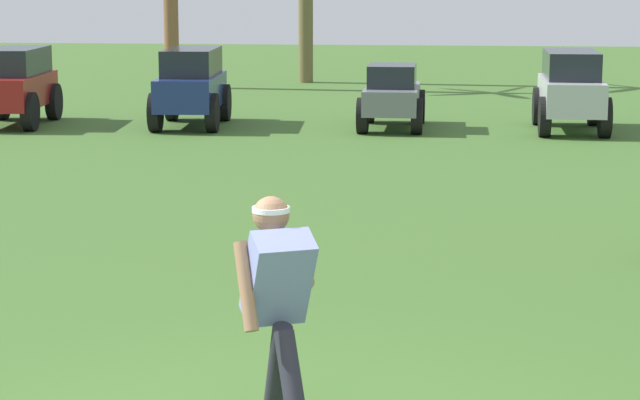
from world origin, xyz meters
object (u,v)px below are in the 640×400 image
(frisbee_thrower, at_px, (279,307))
(frisbee_in_flight, at_px, (278,285))
(parked_car_slot_d, at_px, (392,96))
(parked_car_slot_b, at_px, (15,84))
(parked_car_slot_c, at_px, (191,84))
(parked_car_slot_e, at_px, (571,88))

(frisbee_thrower, relative_size, frisbee_in_flight, 3.70)
(parked_car_slot_d, bearing_deg, parked_car_slot_b, -178.28)
(frisbee_in_flight, height_order, parked_car_slot_c, parked_car_slot_c)
(parked_car_slot_b, bearing_deg, frisbee_thrower, -64.98)
(frisbee_in_flight, bearing_deg, parked_car_slot_c, 104.20)
(frisbee_in_flight, xyz_separation_m, parked_car_slot_b, (-6.63, 13.74, -0.03))
(frisbee_in_flight, distance_m, parked_car_slot_c, 14.38)
(frisbee_thrower, xyz_separation_m, frisbee_in_flight, (-0.10, 0.66, -0.04))
(frisbee_in_flight, xyz_separation_m, parked_car_slot_c, (-3.53, 13.94, -0.03))
(parked_car_slot_b, distance_m, parked_car_slot_d, 6.60)
(parked_car_slot_d, xyz_separation_m, parked_car_slot_e, (3.01, 0.02, 0.16))
(parked_car_slot_b, relative_size, parked_car_slot_d, 1.12)
(parked_car_slot_b, bearing_deg, frisbee_in_flight, -64.26)
(parked_car_slot_c, relative_size, parked_car_slot_e, 1.02)
(parked_car_slot_d, bearing_deg, parked_car_slot_c, -179.93)
(frisbee_thrower, bearing_deg, parked_car_slot_e, 78.86)
(parked_car_slot_c, xyz_separation_m, parked_car_slot_e, (6.50, 0.03, 0.00))
(parked_car_slot_d, bearing_deg, frisbee_in_flight, -89.87)
(frisbee_in_flight, bearing_deg, parked_car_slot_d, 90.13)
(parked_car_slot_b, bearing_deg, parked_car_slot_c, 3.57)
(frisbee_in_flight, bearing_deg, parked_car_slot_e, 77.96)
(frisbee_in_flight, relative_size, parked_car_slot_b, 0.15)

